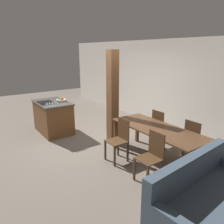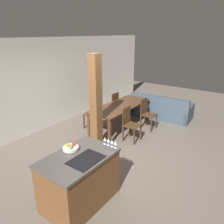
{
  "view_description": "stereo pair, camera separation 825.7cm",
  "coord_description": "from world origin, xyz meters",
  "px_view_note": "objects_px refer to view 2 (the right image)",
  "views": [
    {
      "loc": [
        4.69,
        -2.69,
        2.38
      ],
      "look_at": [
        0.6,
        0.2,
        0.95
      ],
      "focal_mm": 35.0,
      "sensor_mm": 36.0,
      "label": 1
    },
    {
      "loc": [
        -3.55,
        -2.83,
        2.84
      ],
      "look_at": [
        0.6,
        0.2,
        0.95
      ],
      "focal_mm": 35.0,
      "sensor_mm": 36.0,
      "label": 2
    }
  ],
  "objects_px": {
    "wine_glass_middle": "(112,142)",
    "dining_chair_far_left": "(94,113)",
    "kitchen_island": "(80,180)",
    "dining_table": "(120,108)",
    "wine_glass_far": "(108,140)",
    "wine_glass_end": "(105,139)",
    "dining_chair_near_right": "(147,113)",
    "dining_chair_far_right": "(112,105)",
    "dining_chair_near_left": "(130,123)",
    "fruit_bowl": "(71,148)",
    "timber_post": "(96,104)",
    "wine_glass_near": "(116,143)",
    "couch": "(161,110)"
  },
  "relations": [
    {
      "from": "dining_chair_near_right",
      "to": "wine_glass_near",
      "type": "bearing_deg",
      "value": -163.0
    },
    {
      "from": "fruit_bowl",
      "to": "couch",
      "type": "bearing_deg",
      "value": 4.16
    },
    {
      "from": "wine_glass_end",
      "to": "dining_chair_far_right",
      "type": "bearing_deg",
      "value": 33.83
    },
    {
      "from": "wine_glass_middle",
      "to": "dining_chair_far_left",
      "type": "bearing_deg",
      "value": 47.4
    },
    {
      "from": "dining_chair_near_left",
      "to": "dining_chair_far_left",
      "type": "height_order",
      "value": "same"
    },
    {
      "from": "dining_table",
      "to": "wine_glass_middle",
      "type": "bearing_deg",
      "value": -148.95
    },
    {
      "from": "dining_chair_near_right",
      "to": "wine_glass_middle",
      "type": "bearing_deg",
      "value": -164.4
    },
    {
      "from": "kitchen_island",
      "to": "dining_chair_far_left",
      "type": "relative_size",
      "value": 1.37
    },
    {
      "from": "fruit_bowl",
      "to": "dining_chair_far_left",
      "type": "bearing_deg",
      "value": 33.26
    },
    {
      "from": "fruit_bowl",
      "to": "dining_table",
      "type": "height_order",
      "value": "fruit_bowl"
    },
    {
      "from": "wine_glass_middle",
      "to": "dining_table",
      "type": "relative_size",
      "value": 0.06
    },
    {
      "from": "wine_glass_middle",
      "to": "dining_chair_far_left",
      "type": "relative_size",
      "value": 0.15
    },
    {
      "from": "dining_chair_far_right",
      "to": "dining_table",
      "type": "bearing_deg",
      "value": 52.94
    },
    {
      "from": "dining_table",
      "to": "couch",
      "type": "distance_m",
      "value": 1.81
    },
    {
      "from": "wine_glass_middle",
      "to": "dining_chair_far_left",
      "type": "height_order",
      "value": "wine_glass_middle"
    },
    {
      "from": "fruit_bowl",
      "to": "couch",
      "type": "height_order",
      "value": "fruit_bowl"
    },
    {
      "from": "wine_glass_middle",
      "to": "wine_glass_end",
      "type": "relative_size",
      "value": 1.0
    },
    {
      "from": "wine_glass_near",
      "to": "wine_glass_far",
      "type": "xyz_separation_m",
      "value": [
        0.0,
        0.16,
        0.0
      ]
    },
    {
      "from": "wine_glass_near",
      "to": "dining_chair_near_left",
      "type": "height_order",
      "value": "wine_glass_near"
    },
    {
      "from": "fruit_bowl",
      "to": "wine_glass_near",
      "type": "distance_m",
      "value": 0.78
    },
    {
      "from": "kitchen_island",
      "to": "dining_table",
      "type": "distance_m",
      "value": 3.26
    },
    {
      "from": "couch",
      "to": "timber_post",
      "type": "distance_m",
      "value": 3.2
    },
    {
      "from": "dining_table",
      "to": "dining_chair_near_left",
      "type": "distance_m",
      "value": 0.84
    },
    {
      "from": "dining_chair_near_left",
      "to": "dining_chair_far_right",
      "type": "relative_size",
      "value": 1.0
    },
    {
      "from": "wine_glass_end",
      "to": "dining_chair_near_right",
      "type": "height_order",
      "value": "wine_glass_end"
    },
    {
      "from": "fruit_bowl",
      "to": "dining_chair_far_left",
      "type": "xyz_separation_m",
      "value": [
        2.45,
        1.61,
        -0.47
      ]
    },
    {
      "from": "kitchen_island",
      "to": "dining_chair_near_left",
      "type": "relative_size",
      "value": 1.37
    },
    {
      "from": "dining_chair_near_left",
      "to": "fruit_bowl",
      "type": "bearing_deg",
      "value": -172.99
    },
    {
      "from": "wine_glass_far",
      "to": "dining_chair_far_left",
      "type": "height_order",
      "value": "wine_glass_far"
    },
    {
      "from": "kitchen_island",
      "to": "wine_glass_near",
      "type": "xyz_separation_m",
      "value": [
        0.57,
        -0.35,
        0.57
      ]
    },
    {
      "from": "couch",
      "to": "dining_chair_near_left",
      "type": "bearing_deg",
      "value": 86.1
    },
    {
      "from": "dining_chair_near_left",
      "to": "dining_chair_far_right",
      "type": "distance_m",
      "value": 1.63
    },
    {
      "from": "dining_chair_near_right",
      "to": "dining_chair_far_right",
      "type": "xyz_separation_m",
      "value": [
        0.0,
        1.3,
        0.0
      ]
    },
    {
      "from": "wine_glass_end",
      "to": "dining_chair_near_left",
      "type": "bearing_deg",
      "value": 18.8
    },
    {
      "from": "kitchen_island",
      "to": "wine_glass_middle",
      "type": "relative_size",
      "value": 9.28
    },
    {
      "from": "kitchen_island",
      "to": "fruit_bowl",
      "type": "bearing_deg",
      "value": 72.56
    },
    {
      "from": "kitchen_island",
      "to": "dining_chair_far_left",
      "type": "xyz_separation_m",
      "value": [
        2.53,
        1.86,
        0.03
      ]
    },
    {
      "from": "dining_chair_near_left",
      "to": "dining_chair_far_right",
      "type": "xyz_separation_m",
      "value": [
        0.98,
        1.3,
        0.0
      ]
    },
    {
      "from": "wine_glass_far",
      "to": "wine_glass_end",
      "type": "distance_m",
      "value": 0.08
    },
    {
      "from": "wine_glass_end",
      "to": "dining_chair_near_right",
      "type": "relative_size",
      "value": 0.15
    },
    {
      "from": "wine_glass_far",
      "to": "dining_chair_near_right",
      "type": "relative_size",
      "value": 0.15
    },
    {
      "from": "kitchen_island",
      "to": "dining_chair_far_right",
      "type": "height_order",
      "value": "dining_chair_far_right"
    },
    {
      "from": "wine_glass_near",
      "to": "dining_chair_far_right",
      "type": "distance_m",
      "value": 3.71
    },
    {
      "from": "dining_chair_near_right",
      "to": "timber_post",
      "type": "height_order",
      "value": "timber_post"
    },
    {
      "from": "kitchen_island",
      "to": "couch",
      "type": "distance_m",
      "value": 4.72
    },
    {
      "from": "wine_glass_end",
      "to": "fruit_bowl",
      "type": "bearing_deg",
      "value": 143.55
    },
    {
      "from": "wine_glass_near",
      "to": "dining_chair_far_right",
      "type": "xyz_separation_m",
      "value": [
        2.94,
        2.2,
        -0.54
      ]
    },
    {
      "from": "wine_glass_middle",
      "to": "couch",
      "type": "xyz_separation_m",
      "value": [
        4.1,
        0.85,
        -0.77
      ]
    },
    {
      "from": "wine_glass_end",
      "to": "timber_post",
      "type": "xyz_separation_m",
      "value": [
        1.07,
        1.11,
        0.17
      ]
    },
    {
      "from": "wine_glass_far",
      "to": "fruit_bowl",
      "type": "bearing_deg",
      "value": 138.14
    }
  ]
}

